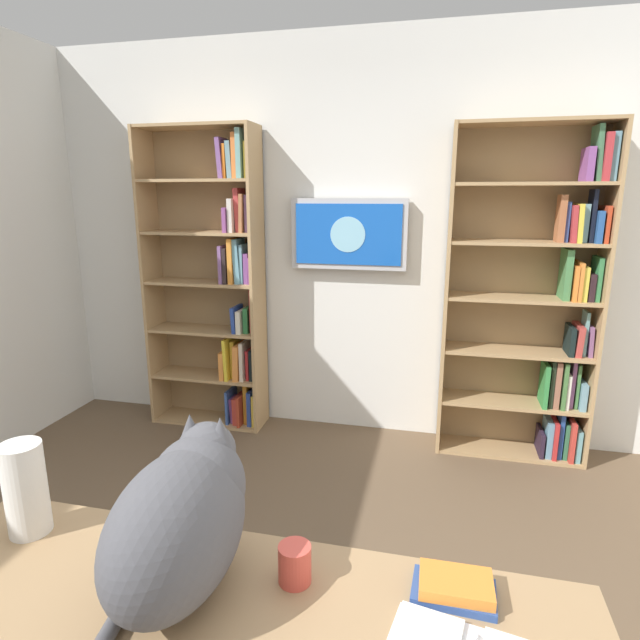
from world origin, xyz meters
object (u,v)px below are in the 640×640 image
(paper_towel_roll, at_px, (25,489))
(cat, at_px, (184,514))
(bookshelf_right, at_px, (218,287))
(bookshelf_left, at_px, (538,303))
(desk_book_stack, at_px, (455,588))
(wall_mounted_tv, at_px, (349,234))
(coffee_mug, at_px, (295,564))

(paper_towel_roll, bearing_deg, cat, 171.18)
(bookshelf_right, bearing_deg, paper_towel_roll, 101.51)
(cat, relative_size, paper_towel_roll, 2.25)
(bookshelf_left, height_order, bookshelf_right, bookshelf_right)
(cat, distance_m, paper_towel_roll, 0.53)
(paper_towel_roll, xyz_separation_m, desk_book_stack, (-1.14, -0.02, -0.11))
(paper_towel_roll, height_order, desk_book_stack, paper_towel_roll)
(bookshelf_left, relative_size, bookshelf_right, 0.98)
(bookshelf_right, bearing_deg, cat, 112.39)
(wall_mounted_tv, relative_size, paper_towel_roll, 2.99)
(wall_mounted_tv, height_order, cat, wall_mounted_tv)
(bookshelf_right, distance_m, cat, 2.61)
(bookshelf_right, height_order, desk_book_stack, bookshelf_right)
(coffee_mug, bearing_deg, paper_towel_roll, -1.10)
(bookshelf_right, relative_size, coffee_mug, 22.11)
(wall_mounted_tv, bearing_deg, coffee_mug, 97.37)
(paper_towel_roll, bearing_deg, bookshelf_right, -78.49)
(bookshelf_left, height_order, cat, bookshelf_left)
(desk_book_stack, bearing_deg, paper_towel_roll, 1.24)
(bookshelf_left, height_order, coffee_mug, bookshelf_left)
(cat, bearing_deg, desk_book_stack, -170.36)
(bookshelf_left, bearing_deg, paper_towel_roll, 54.42)
(bookshelf_right, xyz_separation_m, paper_towel_roll, (-0.48, 2.33, -0.14))
(coffee_mug, xyz_separation_m, desk_book_stack, (-0.37, -0.04, -0.03))
(bookshelf_right, bearing_deg, bookshelf_left, 180.00)
(wall_mounted_tv, distance_m, cat, 2.54)
(cat, relative_size, desk_book_stack, 3.03)
(cat, bearing_deg, coffee_mug, -164.98)
(paper_towel_roll, xyz_separation_m, coffee_mug, (-0.77, 0.01, -0.08))
(wall_mounted_tv, height_order, paper_towel_roll, wall_mounted_tv)
(wall_mounted_tv, relative_size, coffee_mug, 8.18)
(wall_mounted_tv, height_order, desk_book_stack, wall_mounted_tv)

